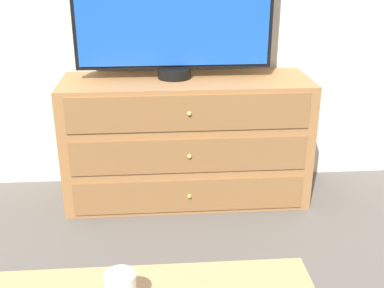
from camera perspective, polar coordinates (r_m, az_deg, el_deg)
name	(u,v)px	position (r m, az deg, el deg)	size (l,w,h in m)	color
ground_plane	(198,176)	(3.07, 0.76, -3.84)	(12.00, 12.00, 0.00)	#56514C
dresser	(187,140)	(2.69, -0.65, 0.44)	(1.33, 0.46, 0.70)	#9E6B3D
tv	(173,6)	(2.55, -2.23, 16.00)	(1.03, 0.18, 0.73)	black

